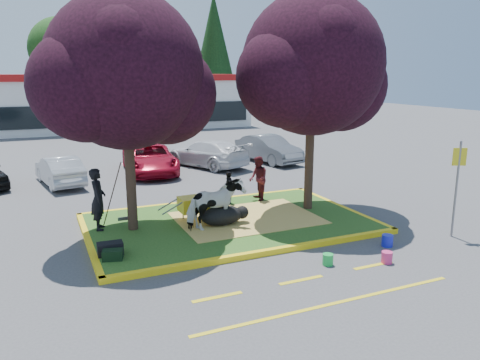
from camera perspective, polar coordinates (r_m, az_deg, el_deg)
name	(u,v)px	position (r m, az deg, el deg)	size (l,w,h in m)	color
ground	(229,225)	(14.22, -1.35, -5.55)	(90.00, 90.00, 0.00)	#424244
median_island	(229,223)	(14.20, -1.36, -5.26)	(8.00, 5.00, 0.15)	#245019
curb_near	(268,252)	(12.00, 3.42, -8.77)	(8.30, 0.16, 0.15)	yellow
curb_far	(201,202)	(16.51, -4.79, -2.69)	(8.30, 0.16, 0.15)	yellow
curb_left	(89,242)	(13.28, -17.98, -7.23)	(0.16, 5.30, 0.15)	yellow
curb_right	(341,208)	(16.13, 12.18, -3.32)	(0.16, 5.30, 0.15)	yellow
straw_bedding	(247,218)	(14.40, 0.86, -4.66)	(4.20, 3.00, 0.01)	#E7CC5F
tree_purple_left	(126,79)	(13.07, -13.71, 11.93)	(5.06, 4.20, 6.51)	black
tree_purple_right	(313,71)	(15.00, 8.91, 12.98)	(5.30, 4.40, 6.82)	black
fire_lane_stripe_a	(217,297)	(9.93, -2.78, -14.06)	(1.10, 0.12, 0.01)	yellow
fire_lane_stripe_b	(301,280)	(10.73, 7.46, -12.00)	(1.10, 0.12, 0.01)	yellow
fire_lane_stripe_c	(373,265)	(11.82, 15.91, -9.99)	(1.10, 0.12, 0.01)	yellow
fire_lane_long	(332,304)	(9.84, 11.19, -14.59)	(6.00, 0.10, 0.01)	yellow
retail_building	(124,100)	(41.14, -13.99, 9.41)	(20.40, 8.40, 4.40)	silver
treeline	(95,40)	(50.59, -17.23, 16.03)	(46.58, 7.80, 14.63)	black
cow	(215,205)	(13.29, -3.01, -3.01)	(0.77, 1.68, 1.42)	white
calf	(222,216)	(13.73, -2.22, -4.36)	(1.29, 0.73, 0.56)	black
handler	(98,199)	(13.78, -16.91, -2.24)	(0.65, 0.42, 1.77)	black
visitor_a	(258,178)	(16.26, 2.24, 0.18)	(0.75, 0.59, 1.55)	#4B151C
visitor_b	(229,187)	(15.90, -1.38, -0.91)	(0.65, 0.27, 1.11)	black
wheelbarrow	(198,204)	(14.16, -5.20, -2.91)	(1.94, 0.69, 0.73)	black
gear_bag_dark	(110,249)	(12.00, -15.54, -8.06)	(0.61, 0.33, 0.31)	black
gear_bag_green	(113,255)	(11.68, -15.27, -8.79)	(0.47, 0.29, 0.25)	black
sign_post	(457,178)	(14.16, 24.98, 0.24)	(0.36, 0.17, 2.72)	slate
bucket_green	(328,260)	(11.56, 10.66, -9.51)	(0.26, 0.26, 0.27)	green
bucket_pink	(387,257)	(12.02, 17.47, -8.99)	(0.27, 0.27, 0.29)	#D42F6F
bucket_blue	(387,241)	(13.12, 17.52, -7.06)	(0.29, 0.29, 0.31)	#1720BD
car_silver	(60,170)	(20.57, -21.13, 1.11)	(1.28, 3.66, 1.21)	#ADB0B5
car_red	(150,159)	(21.88, -10.95, 2.59)	(2.22, 4.81, 1.34)	#A30D24
car_white	(207,153)	(23.03, -4.07, 3.30)	(1.87, 4.59, 1.33)	silver
car_grey	(268,149)	(24.19, 3.48, 3.81)	(1.45, 4.16, 1.37)	slate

